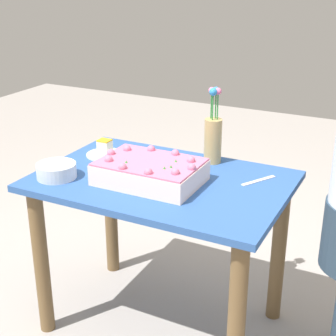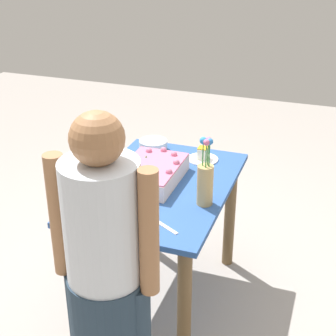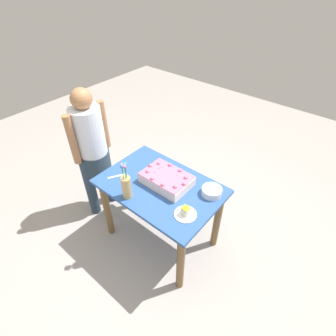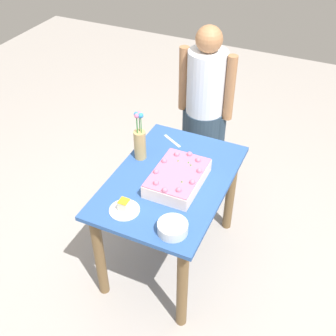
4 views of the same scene
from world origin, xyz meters
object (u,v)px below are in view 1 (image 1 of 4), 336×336
at_px(cake_knife, 259,181).
at_px(flower_vase, 213,136).
at_px(sheet_cake, 150,171).
at_px(fruit_bowl, 56,171).
at_px(serving_plate_with_slice, 105,151).

xyz_separation_m(cake_knife, flower_vase, (0.27, -0.12, 0.13)).
distance_m(sheet_cake, fruit_bowl, 0.42).
xyz_separation_m(sheet_cake, flower_vase, (-0.15, -0.35, 0.08)).
height_order(sheet_cake, serving_plate_with_slice, sheet_cake).
bearing_deg(serving_plate_with_slice, fruit_bowl, 83.83).
distance_m(cake_knife, flower_vase, 0.32).
xyz_separation_m(sheet_cake, fruit_bowl, (0.39, 0.14, -0.02)).
relative_size(cake_knife, fruit_bowl, 1.05).
bearing_deg(serving_plate_with_slice, sheet_cake, 151.87).
height_order(serving_plate_with_slice, fruit_bowl, serving_plate_with_slice).
bearing_deg(fruit_bowl, cake_knife, -155.77).
xyz_separation_m(serving_plate_with_slice, fruit_bowl, (0.04, 0.33, 0.01)).
bearing_deg(fruit_bowl, sheet_cake, -160.31).
height_order(cake_knife, fruit_bowl, fruit_bowl).
relative_size(sheet_cake, fruit_bowl, 2.48).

